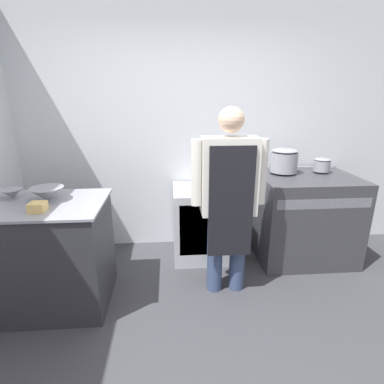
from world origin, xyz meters
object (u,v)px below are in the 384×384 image
person_cook (229,193)px  stove (304,217)px  sauce_pot (322,165)px  fridge_unit (205,222)px  plastic_tub (38,207)px  mixing_bowl (47,194)px  stock_pot (284,160)px

person_cook → stove: bearing=29.8°
sauce_pot → stove: bearing=-145.6°
fridge_unit → plastic_tub: size_ratio=6.95×
fridge_unit → sauce_pot: bearing=1.1°
mixing_bowl → fridge_unit: bearing=26.0°
mixing_bowl → stock_pot: size_ratio=0.94×
fridge_unit → mixing_bowl: 1.64m
stove → person_cook: bearing=-150.2°
plastic_tub → sauce_pot: sauce_pot is taller
fridge_unit → mixing_bowl: mixing_bowl is taller
stove → stock_pot: stock_pot is taller
stove → person_cook: 1.21m
person_cook → mixing_bowl: size_ratio=6.19×
plastic_tub → stove: bearing=18.3°
fridge_unit → sauce_pot: sauce_pot is taller
person_cook → sauce_pot: person_cook is taller
fridge_unit → stock_pot: 1.09m
stove → mixing_bowl: mixing_bowl is taller
fridge_unit → mixing_bowl: (-1.38, -0.67, 0.58)m
sauce_pot → person_cook: bearing=-149.3°
stove → mixing_bowl: (-2.46, -0.56, 0.51)m
stock_pot → fridge_unit: bearing=-178.3°
fridge_unit → stock_pot: stock_pot is taller
stove → fridge_unit: 1.09m
sauce_pot → mixing_bowl: bearing=-165.3°
fridge_unit → mixing_bowl: bearing=-154.0°
stock_pot → mixing_bowl: bearing=-162.6°
person_cook → mixing_bowl: bearing=-179.8°
fridge_unit → sauce_pot: (1.28, 0.03, 0.63)m
mixing_bowl → plastic_tub: mixing_bowl is taller
person_cook → stock_pot: bearing=43.2°
mixing_bowl → plastic_tub: 0.25m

